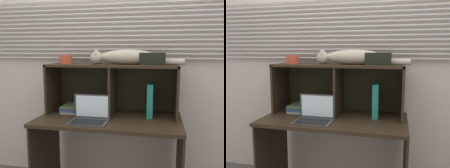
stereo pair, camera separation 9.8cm
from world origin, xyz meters
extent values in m
cube|color=beige|center=(0.00, 0.55, 1.25)|extent=(4.40, 0.04, 2.50)
cube|color=silver|center=(0.00, 0.50, 1.28)|extent=(2.73, 0.02, 0.01)
cube|color=silver|center=(0.00, 0.50, 1.32)|extent=(2.73, 0.02, 0.01)
cube|color=silver|center=(0.00, 0.50, 1.37)|extent=(2.73, 0.02, 0.01)
cube|color=silver|center=(0.00, 0.50, 1.41)|extent=(2.73, 0.02, 0.01)
cube|color=silver|center=(0.00, 0.50, 1.45)|extent=(2.73, 0.02, 0.01)
cube|color=silver|center=(0.00, 0.50, 1.50)|extent=(2.73, 0.02, 0.01)
cube|color=silver|center=(0.00, 0.50, 1.54)|extent=(2.73, 0.02, 0.01)
cube|color=silver|center=(0.00, 0.50, 1.58)|extent=(2.73, 0.02, 0.01)
cube|color=silver|center=(0.00, 0.50, 1.63)|extent=(2.73, 0.02, 0.01)
cube|color=silver|center=(0.00, 0.50, 1.67)|extent=(2.73, 0.02, 0.01)
cube|color=silver|center=(0.00, 0.50, 1.71)|extent=(2.73, 0.02, 0.01)
cube|color=silver|center=(0.00, 0.50, 1.76)|extent=(2.73, 0.02, 0.01)
cube|color=silver|center=(0.00, 0.50, 1.80)|extent=(2.73, 0.02, 0.01)
cube|color=#2E2015|center=(0.00, 0.18, 0.74)|extent=(1.26, 0.67, 0.03)
cube|color=#2E2015|center=(-0.62, 0.18, 0.36)|extent=(0.02, 0.60, 0.73)
cube|color=#2E2015|center=(0.62, 0.18, 0.36)|extent=(0.02, 0.60, 0.73)
cube|color=#2E2015|center=(0.00, 0.31, 1.22)|extent=(1.19, 0.37, 0.02)
cube|color=#2E2015|center=(-0.58, 0.31, 0.99)|extent=(0.02, 0.37, 0.47)
cube|color=#2E2015|center=(0.58, 0.31, 0.99)|extent=(0.02, 0.37, 0.47)
cube|color=#2E2015|center=(0.01, 0.31, 0.98)|extent=(0.02, 0.35, 0.45)
cube|color=black|center=(0.00, 0.50, 0.99)|extent=(1.19, 0.01, 0.47)
ellipsoid|color=#B4A790|center=(0.15, 0.31, 1.29)|extent=(0.52, 0.15, 0.13)
sphere|color=#B4A790|center=(-0.15, 0.31, 1.28)|extent=(0.12, 0.12, 0.12)
cone|color=#B1A494|center=(-0.15, 0.29, 1.34)|extent=(0.05, 0.05, 0.05)
cone|color=#B3A591|center=(-0.15, 0.34, 1.34)|extent=(0.05, 0.05, 0.05)
cylinder|color=#B4A790|center=(0.50, 0.31, 1.25)|extent=(0.28, 0.05, 0.05)
cube|color=#363636|center=(-0.13, 0.00, 0.76)|extent=(0.32, 0.23, 0.01)
cube|color=#363636|center=(-0.13, 0.10, 0.87)|extent=(0.32, 0.01, 0.21)
cube|color=white|center=(-0.13, 0.10, 0.87)|extent=(0.28, 0.00, 0.18)
cube|color=black|center=(-0.13, -0.02, 0.77)|extent=(0.27, 0.16, 0.00)
cube|color=#1F7469|center=(0.36, 0.31, 0.91)|extent=(0.05, 0.23, 0.30)
cube|color=gray|center=(-0.40, 0.31, 0.77)|extent=(0.15, 0.25, 0.02)
cube|color=#355983|center=(-0.40, 0.32, 0.79)|extent=(0.15, 0.25, 0.02)
cube|color=#40527A|center=(-0.40, 0.31, 0.80)|extent=(0.15, 0.25, 0.02)
cube|color=#4A6240|center=(-0.40, 0.31, 0.82)|extent=(0.15, 0.25, 0.02)
cylinder|color=#C0462D|center=(-0.45, 0.31, 1.27)|extent=(0.12, 0.12, 0.08)
cube|color=black|center=(0.37, 0.31, 1.28)|extent=(0.22, 0.16, 0.11)
camera|label=1|loc=(0.44, -1.84, 1.35)|focal=38.37mm
camera|label=2|loc=(0.54, -1.82, 1.35)|focal=38.37mm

